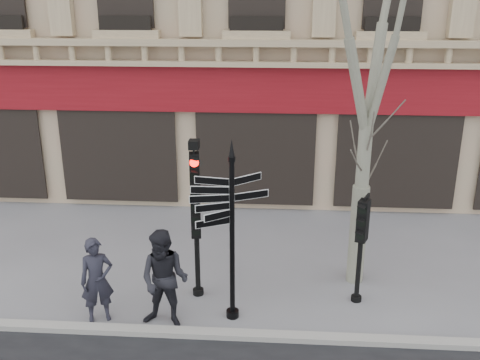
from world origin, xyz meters
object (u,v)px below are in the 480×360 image
object	(u,v)px
traffic_signal_secondary	(362,232)
pedestrian_b	(165,280)
pedestrian_a	(97,280)
traffic_signal_main	(196,200)
fingerpost	(232,202)

from	to	relation	value
traffic_signal_secondary	pedestrian_b	distance (m)	3.99
traffic_signal_secondary	pedestrian_b	size ratio (longest dim) A/B	1.15
traffic_signal_secondary	pedestrian_a	xyz separation A→B (m)	(-5.12, -1.03, -0.72)
pedestrian_b	pedestrian_a	bearing A→B (deg)	-174.14
traffic_signal_main	pedestrian_b	distance (m)	1.69
fingerpost	traffic_signal_main	bearing A→B (deg)	119.83
fingerpost	pedestrian_a	world-z (taller)	fingerpost
traffic_signal_main	pedestrian_b	bearing A→B (deg)	-120.78
traffic_signal_main	traffic_signal_secondary	distance (m)	3.38
fingerpost	pedestrian_b	world-z (taller)	fingerpost
pedestrian_a	pedestrian_b	size ratio (longest dim) A/B	0.88
traffic_signal_main	pedestrian_a	bearing A→B (deg)	-158.67
traffic_signal_secondary	pedestrian_b	bearing A→B (deg)	-139.78
traffic_signal_main	pedestrian_a	world-z (taller)	traffic_signal_main
traffic_signal_main	pedestrian_a	xyz separation A→B (m)	(-1.79, -1.06, -1.28)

